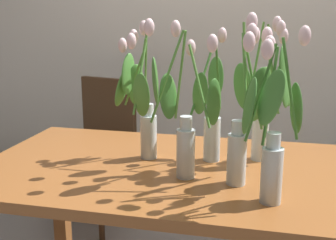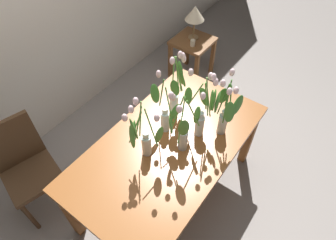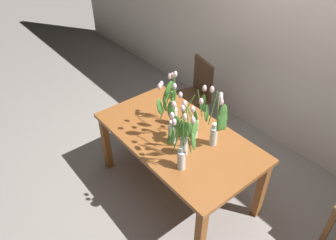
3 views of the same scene
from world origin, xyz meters
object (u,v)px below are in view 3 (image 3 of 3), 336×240
Objects in this scene: tulip_vase_3 at (171,104)px; dining_chair at (195,91)px; tulip_vase_0 at (194,121)px; dining_table at (178,142)px; tulip_vase_5 at (216,125)px; tulip_vase_4 at (171,123)px; tulip_vase_2 at (181,147)px; tulip_vase_1 at (187,134)px.

tulip_vase_3 reaches higher than dining_chair.
dining_table is at bearing -133.97° from tulip_vase_0.
tulip_vase_5 is at bearing 13.29° from tulip_vase_0.
dining_chair is at bearing 135.32° from tulip_vase_0.
tulip_vase_3 is at bearing 139.21° from tulip_vase_4.
tulip_vase_0 reaches higher than dining_chair.
tulip_vase_0 is 0.97× the size of tulip_vase_2.
tulip_vase_4 is 1.32m from dining_chair.
tulip_vase_1 is 1.47m from dining_chair.
tulip_vase_1 is at bearing -56.06° from tulip_vase_0.
dining_table is 0.37m from tulip_vase_3.
dining_chair is at bearing 131.84° from tulip_vase_2.
tulip_vase_5 reaches higher than tulip_vase_0.
tulip_vase_1 is 0.16m from tulip_vase_2.
dining_chair is (-0.95, 1.02, -0.45)m from tulip_vase_1.
tulip_vase_0 is 0.57× the size of dining_chair.
tulip_vase_2 is 0.98× the size of tulip_vase_3.
dining_table is 0.53m from tulip_vase_2.
tulip_vase_0 is at bearing 70.91° from tulip_vase_4.
tulip_vase_0 is at bearing 5.70° from tulip_vase_3.
tulip_vase_1 reaches higher than dining_table.
tulip_vase_3 is at bearing 158.68° from dining_table.
tulip_vase_5 is at bearing -36.12° from dining_chair.
tulip_vase_5 is (0.50, 0.08, 0.02)m from tulip_vase_3.
tulip_vase_1 is 0.28m from tulip_vase_5.
tulip_vase_0 is at bearing -166.71° from tulip_vase_5.
tulip_vase_1 reaches higher than tulip_vase_4.
tulip_vase_4 reaches higher than dining_chair.
tulip_vase_4 reaches higher than tulip_vase_3.
tulip_vase_2 is at bearing -38.39° from dining_table.
dining_table is at bearing 141.61° from tulip_vase_2.
tulip_vase_1 is at bearing -2.94° from tulip_vase_4.
tulip_vase_4 is 0.97× the size of tulip_vase_5.
dining_table is 0.48m from tulip_vase_5.
tulip_vase_4 is 0.61× the size of dining_chair.
tulip_vase_3 reaches higher than dining_table.
tulip_vase_0 is (0.10, 0.10, 0.27)m from dining_table.
tulip_vase_3 reaches higher than tulip_vase_0.
dining_table is 2.91× the size of tulip_vase_2.
tulip_vase_3 is at bearing 155.93° from tulip_vase_1.
tulip_vase_1 reaches higher than dining_chair.
dining_table is at bearing -21.32° from tulip_vase_3.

